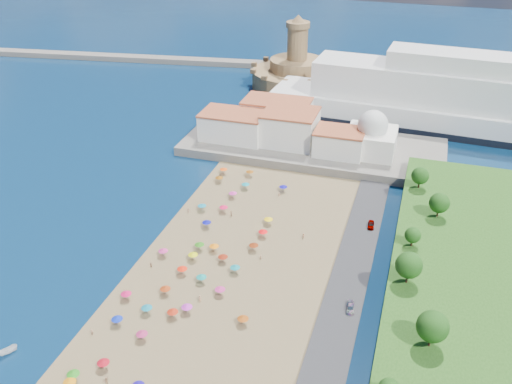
% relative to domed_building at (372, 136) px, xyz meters
% --- Properties ---
extents(ground, '(700.00, 700.00, 0.00)m').
position_rel_domed_building_xyz_m(ground, '(-30.00, -71.00, -8.97)').
color(ground, '#071938').
rests_on(ground, ground).
extents(terrace, '(90.00, 36.00, 3.00)m').
position_rel_domed_building_xyz_m(terrace, '(-20.00, 2.00, -7.47)').
color(terrace, '#59544C').
rests_on(terrace, ground).
extents(jetty, '(18.00, 70.00, 2.40)m').
position_rel_domed_building_xyz_m(jetty, '(-42.00, 37.00, -7.77)').
color(jetty, '#59544C').
rests_on(jetty, ground).
extents(breakwater, '(199.03, 34.77, 2.60)m').
position_rel_domed_building_xyz_m(breakwater, '(-140.00, 82.00, -7.67)').
color(breakwater, '#59544C').
rests_on(breakwater, ground).
extents(waterfront_buildings, '(57.00, 29.00, 11.00)m').
position_rel_domed_building_xyz_m(waterfront_buildings, '(-33.05, 2.64, -1.10)').
color(waterfront_buildings, silver).
rests_on(waterfront_buildings, terrace).
extents(domed_building, '(16.00, 16.00, 15.00)m').
position_rel_domed_building_xyz_m(domed_building, '(0.00, 0.00, 0.00)').
color(domed_building, silver).
rests_on(domed_building, terrace).
extents(fortress, '(40.00, 40.00, 32.40)m').
position_rel_domed_building_xyz_m(fortress, '(-42.00, 67.00, -2.29)').
color(fortress, '#927049').
rests_on(fortress, ground).
extents(cruise_ship, '(165.28, 34.87, 35.87)m').
position_rel_domed_building_xyz_m(cruise_ship, '(38.09, 36.11, 1.65)').
color(cruise_ship, black).
rests_on(cruise_ship, ground).
extents(beach_parasols, '(32.22, 115.67, 2.20)m').
position_rel_domed_building_xyz_m(beach_parasols, '(-31.63, -82.57, -6.83)').
color(beach_parasols, gray).
rests_on(beach_parasols, beach).
extents(beachgoers, '(35.02, 102.14, 1.80)m').
position_rel_domed_building_xyz_m(beachgoers, '(-31.19, -74.12, -7.89)').
color(beachgoers, tan).
rests_on(beachgoers, beach).
extents(parked_cars, '(2.26, 75.42, 1.42)m').
position_rel_domed_building_xyz_m(parked_cars, '(6.00, -75.31, -7.62)').
color(parked_cars, gray).
rests_on(parked_cars, promenade).
extents(hillside_trees, '(11.76, 106.67, 7.94)m').
position_rel_domed_building_xyz_m(hillside_trees, '(18.96, -78.95, 1.23)').
color(hillside_trees, '#382314').
rests_on(hillside_trees, hillside).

